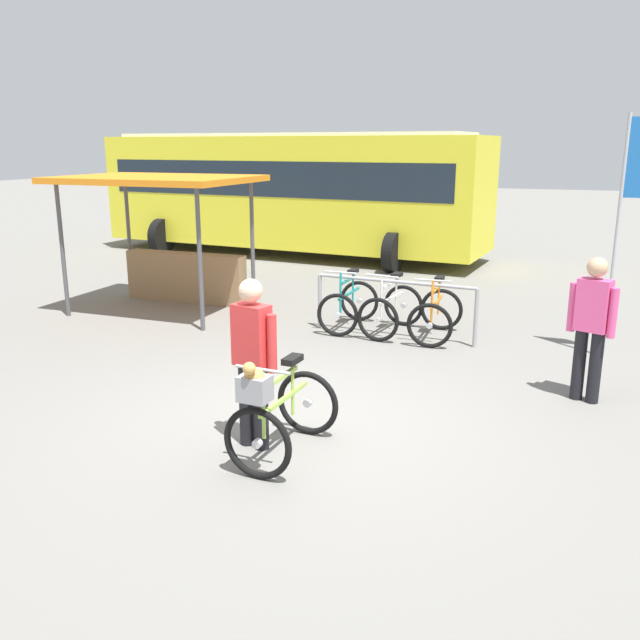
{
  "coord_description": "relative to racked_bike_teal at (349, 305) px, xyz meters",
  "views": [
    {
      "loc": [
        2.47,
        -6.09,
        2.82
      ],
      "look_at": [
        0.09,
        0.4,
        1.0
      ],
      "focal_mm": 37.69,
      "sensor_mm": 36.0,
      "label": 1
    }
  ],
  "objects": [
    {
      "name": "pedestrian_with_backpack",
      "position": [
        3.46,
        -2.01,
        0.57
      ],
      "size": [
        0.5,
        0.42,
        1.64
      ],
      "color": "black",
      "rests_on": "ground"
    },
    {
      "name": "banner_flag",
      "position": [
        3.86,
        -0.19,
        1.86
      ],
      "size": [
        0.45,
        0.05,
        3.2
      ],
      "color": "#B2B2B7",
      "rests_on": "ground"
    },
    {
      "name": "person_with_featured_bike",
      "position": [
        0.46,
        -4.39,
        0.54
      ],
      "size": [
        0.52,
        0.28,
        1.64
      ],
      "color": "black",
      "rests_on": "ground"
    },
    {
      "name": "market_stall",
      "position": [
        -3.38,
        0.34,
        1.03
      ],
      "size": [
        3.12,
        2.33,
        2.3
      ],
      "color": "#4C4C51",
      "rests_on": "ground"
    },
    {
      "name": "racked_bike_white",
      "position": [
        0.7,
        -0.06,
        0.0
      ],
      "size": [
        0.81,
        1.17,
        0.97
      ],
      "color": "black",
      "rests_on": "ground"
    },
    {
      "name": "ground_plane",
      "position": [
        0.63,
        -3.67,
        -0.37
      ],
      "size": [
        80.0,
        80.0,
        0.0
      ],
      "primitive_type": "plane",
      "color": "slate"
    },
    {
      "name": "racked_bike_orange",
      "position": [
        1.39,
        -0.13,
        0.0
      ],
      "size": [
        0.68,
        1.12,
        0.97
      ],
      "color": "black",
      "rests_on": "ground"
    },
    {
      "name": "bike_rack_rail",
      "position": [
        0.79,
        -0.25,
        0.27
      ],
      "size": [
        2.5,
        0.28,
        0.88
      ],
      "color": "#99999E",
      "rests_on": "ground"
    },
    {
      "name": "racked_bike_teal",
      "position": [
        0.0,
        0.0,
        0.0
      ],
      "size": [
        0.69,
        1.12,
        0.97
      ],
      "color": "black",
      "rests_on": "ground"
    },
    {
      "name": "featured_bicycle",
      "position": [
        0.79,
        -4.59,
        0.12
      ],
      "size": [
        0.73,
        1.23,
        1.09
      ],
      "color": "black",
      "rests_on": "ground"
    },
    {
      "name": "bus_distant",
      "position": [
        -3.64,
        6.47,
        1.37
      ],
      "size": [
        10.2,
        4.05,
        3.08
      ],
      "color": "yellow",
      "rests_on": "ground"
    }
  ]
}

